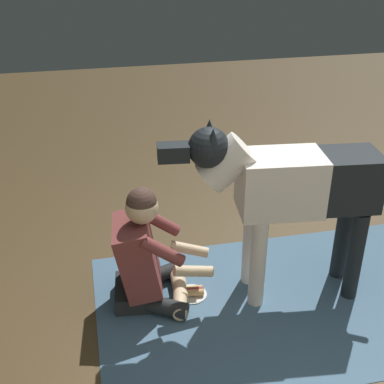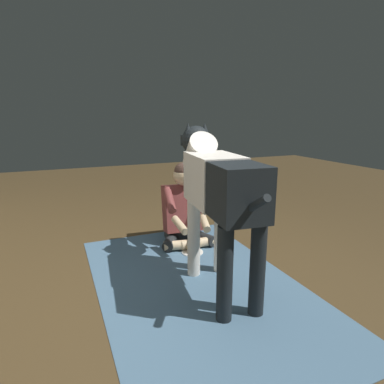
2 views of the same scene
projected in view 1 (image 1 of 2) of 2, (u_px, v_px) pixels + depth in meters
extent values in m
plane|color=#49371F|center=(278.00, 305.00, 3.51)|extent=(12.77, 12.77, 0.00)
cube|color=#466680|center=(282.00, 302.00, 3.54)|extent=(2.49, 1.52, 0.01)
cube|color=black|center=(133.00, 292.00, 3.54)|extent=(0.28, 0.36, 0.12)
cylinder|color=black|center=(156.00, 276.00, 3.69)|extent=(0.41, 0.23, 0.11)
cylinder|color=beige|center=(178.00, 281.00, 3.64)|extent=(0.10, 0.36, 0.09)
cylinder|color=black|center=(158.00, 305.00, 3.42)|extent=(0.40, 0.30, 0.11)
cylinder|color=beige|center=(180.00, 297.00, 3.49)|extent=(0.16, 0.37, 0.09)
cube|color=brown|center=(138.00, 255.00, 3.40)|extent=(0.34, 0.43, 0.52)
cylinder|color=brown|center=(159.00, 221.00, 3.50)|extent=(0.30, 0.11, 0.24)
cylinder|color=beige|center=(189.00, 249.00, 3.57)|extent=(0.28, 0.14, 0.12)
cylinder|color=brown|center=(162.00, 251.00, 3.19)|extent=(0.30, 0.11, 0.24)
cylinder|color=beige|center=(193.00, 271.00, 3.35)|extent=(0.27, 0.08, 0.12)
sphere|color=beige|center=(142.00, 208.00, 3.23)|extent=(0.21, 0.21, 0.21)
sphere|color=#473229|center=(141.00, 202.00, 3.22)|extent=(0.19, 0.19, 0.19)
cylinder|color=silver|center=(258.00, 263.00, 3.39)|extent=(0.11, 0.11, 0.66)
cylinder|color=silver|center=(250.00, 243.00, 3.59)|extent=(0.11, 0.11, 0.66)
cylinder|color=black|center=(355.00, 256.00, 3.45)|extent=(0.11, 0.11, 0.66)
cylinder|color=black|center=(342.00, 237.00, 3.66)|extent=(0.11, 0.11, 0.66)
cube|color=silver|center=(280.00, 183.00, 3.26)|extent=(0.55, 0.39, 0.38)
cube|color=black|center=(342.00, 180.00, 3.30)|extent=(0.48, 0.37, 0.36)
cylinder|color=silver|center=(226.00, 163.00, 3.15)|extent=(0.40, 0.27, 0.38)
sphere|color=black|center=(209.00, 148.00, 3.09)|extent=(0.25, 0.25, 0.25)
cube|color=black|center=(173.00, 152.00, 3.08)|extent=(0.20, 0.13, 0.10)
cone|color=black|center=(213.00, 138.00, 2.98)|extent=(0.10, 0.10, 0.11)
cone|color=black|center=(209.00, 128.00, 3.11)|extent=(0.10, 0.10, 0.11)
cylinder|color=black|center=(377.00, 183.00, 3.34)|extent=(0.34, 0.08, 0.22)
cylinder|color=silver|center=(192.00, 294.00, 3.60)|extent=(0.21, 0.21, 0.01)
cylinder|color=tan|center=(191.00, 289.00, 3.61)|extent=(0.16, 0.06, 0.05)
cylinder|color=tan|center=(192.00, 293.00, 3.57)|extent=(0.16, 0.06, 0.05)
cylinder|color=maroon|center=(192.00, 290.00, 3.58)|extent=(0.17, 0.05, 0.04)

